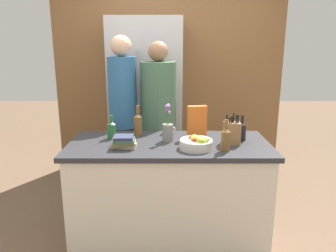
{
  "coord_description": "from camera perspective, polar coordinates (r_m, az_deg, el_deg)",
  "views": [
    {
      "loc": [
        -0.01,
        -2.61,
        1.7
      ],
      "look_at": [
        0.0,
        0.09,
        1.01
      ],
      "focal_mm": 35.0,
      "sensor_mm": 36.0,
      "label": 1
    }
  ],
  "objects": [
    {
      "name": "person_at_sink",
      "position": [
        3.37,
        -8.0,
        2.59
      ],
      "size": [
        0.29,
        0.29,
        1.77
      ],
      "rotation": [
        0.0,
        0.0,
        0.46
      ],
      "color": "#383842",
      "rests_on": "ground_plane"
    },
    {
      "name": "ground_plane",
      "position": [
        3.11,
        0.01,
        -18.69
      ],
      "size": [
        14.0,
        14.0,
        0.0
      ],
      "primitive_type": "plane",
      "color": "brown"
    },
    {
      "name": "bottle_water",
      "position": [
        2.85,
        12.53,
        -0.74
      ],
      "size": [
        0.07,
        0.07,
        0.22
      ],
      "color": "black",
      "rests_on": "kitchen_island"
    },
    {
      "name": "bottle_oil",
      "position": [
        2.94,
        -5.43,
        0.42
      ],
      "size": [
        0.08,
        0.08,
        0.27
      ],
      "color": "brown",
      "rests_on": "kitchen_island"
    },
    {
      "name": "cereal_box",
      "position": [
        2.85,
        4.89,
        0.71
      ],
      "size": [
        0.17,
        0.09,
        0.28
      ],
      "color": "orange",
      "rests_on": "kitchen_island"
    },
    {
      "name": "back_wall_wood",
      "position": [
        4.26,
        -0.07,
        9.02
      ],
      "size": [
        2.87,
        0.12,
        2.6
      ],
      "color": "brown",
      "rests_on": "ground_plane"
    },
    {
      "name": "coffee_mug",
      "position": [
        2.99,
        -0.18,
        -0.62
      ],
      "size": [
        0.11,
        0.08,
        0.08
      ],
      "color": "silver",
      "rests_on": "kitchen_island"
    },
    {
      "name": "kitchen_island",
      "position": [
        2.89,
        0.01,
        -11.3
      ],
      "size": [
        1.67,
        0.76,
        0.89
      ],
      "color": "silver",
      "rests_on": "ground_plane"
    },
    {
      "name": "flower_vase",
      "position": [
        2.75,
        -0.22,
        -0.7
      ],
      "size": [
        0.09,
        0.09,
        0.32
      ],
      "color": "gray",
      "rests_on": "kitchen_island"
    },
    {
      "name": "fruit_bowl",
      "position": [
        2.58,
        4.75,
        -2.96
      ],
      "size": [
        0.26,
        0.26,
        0.11
      ],
      "color": "silver",
      "rests_on": "kitchen_island"
    },
    {
      "name": "bottle_vinegar",
      "position": [
        2.54,
        9.79,
        -2.21
      ],
      "size": [
        0.07,
        0.07,
        0.25
      ],
      "color": "brown",
      "rests_on": "kitchen_island"
    },
    {
      "name": "book_stack",
      "position": [
        2.62,
        -7.9,
        -2.75
      ],
      "size": [
        0.21,
        0.17,
        0.1
      ],
      "color": "#B7A88E",
      "rests_on": "kitchen_island"
    },
    {
      "name": "refrigerator",
      "position": [
        3.95,
        -3.95,
        3.98
      ],
      "size": [
        0.84,
        0.63,
        1.97
      ],
      "color": "#B7B7BC",
      "rests_on": "ground_plane"
    },
    {
      "name": "bottle_wine",
      "position": [
        2.87,
        -9.97,
        -0.6
      ],
      "size": [
        0.08,
        0.08,
        0.2
      ],
      "color": "#286633",
      "rests_on": "kitchen_island"
    },
    {
      "name": "person_in_blue",
      "position": [
        3.36,
        -1.82,
        1.7
      ],
      "size": [
        0.36,
        0.36,
        1.71
      ],
      "rotation": [
        0.0,
        0.0,
        -0.49
      ],
      "color": "#383842",
      "rests_on": "ground_plane"
    },
    {
      "name": "knife_block",
      "position": [
        2.73,
        10.89,
        -1.15
      ],
      "size": [
        0.13,
        0.11,
        0.26
      ],
      "color": "olive",
      "rests_on": "kitchen_island"
    }
  ]
}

